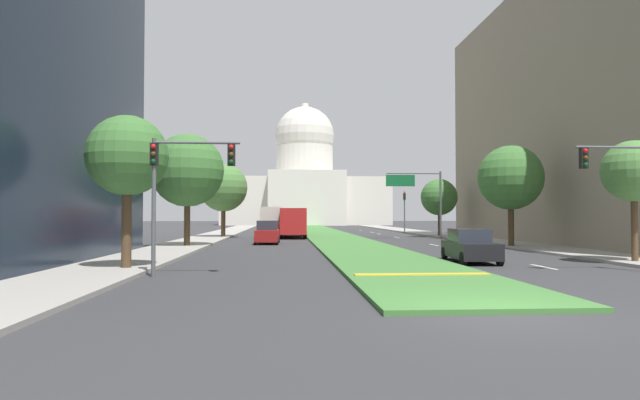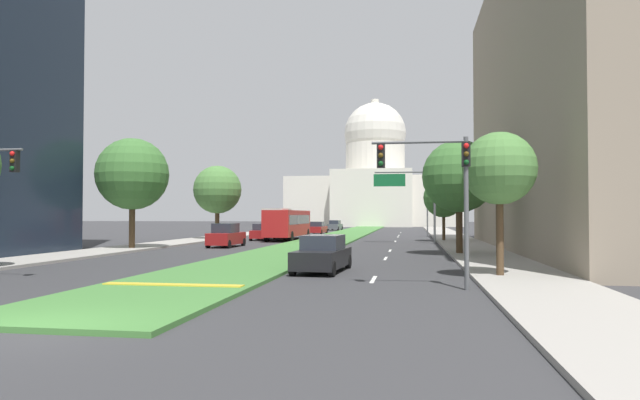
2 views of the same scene
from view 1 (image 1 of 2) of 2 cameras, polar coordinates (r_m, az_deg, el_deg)
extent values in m
plane|color=#333335|center=(70.89, 0.22, -3.44)|extent=(260.00, 260.00, 0.00)
cube|color=#427A38|center=(65.07, 0.58, -3.54)|extent=(5.48, 105.05, 0.14)
cube|color=gold|center=(20.25, 10.63, -7.67)|extent=(4.93, 0.50, 0.04)
cube|color=silver|center=(26.30, 22.45, -6.51)|extent=(0.16, 2.40, 0.01)
cube|color=silver|center=(36.10, 14.94, -5.19)|extent=(0.16, 2.40, 0.01)
cube|color=silver|center=(42.85, 11.88, -4.63)|extent=(0.16, 2.40, 0.01)
cube|color=silver|center=(56.19, 8.07, -3.91)|extent=(0.16, 2.40, 0.01)
cube|color=silver|center=(66.44, 6.20, -3.55)|extent=(0.16, 2.40, 0.01)
cube|color=silver|center=(71.23, 5.52, -3.42)|extent=(0.16, 2.40, 0.01)
cube|color=silver|center=(82.15, 4.26, -3.17)|extent=(0.16, 2.40, 0.01)
cube|color=#9E9991|center=(59.50, -10.97, -3.70)|extent=(4.00, 105.05, 0.15)
cube|color=#9E9991|center=(61.56, 12.60, -3.61)|extent=(4.00, 105.05, 0.15)
cube|color=gray|center=(50.60, 29.89, 8.09)|extent=(16.81, 36.98, 21.25)
cube|color=silver|center=(129.17, -1.62, -0.19)|extent=(37.93, 22.27, 10.79)
cube|color=silver|center=(116.07, -1.37, 0.23)|extent=(16.69, 4.00, 11.86)
cylinder|color=silver|center=(129.73, -1.62, 3.92)|extent=(13.43, 13.43, 7.82)
sphere|color=silver|center=(130.49, -1.61, 6.71)|extent=(14.08, 14.08, 14.08)
cylinder|color=silver|center=(131.55, -1.61, 9.44)|extent=(1.80, 1.80, 3.00)
cylinder|color=#515456|center=(21.24, -17.07, -0.75)|extent=(0.16, 0.16, 5.20)
cube|color=black|center=(21.36, -17.02, 4.62)|extent=(0.28, 0.24, 0.84)
sphere|color=red|center=(21.26, -17.10, 5.41)|extent=(0.18, 0.18, 0.18)
sphere|color=#4C380F|center=(21.23, -17.11, 4.66)|extent=(0.18, 0.18, 0.18)
sphere|color=#0F4219|center=(21.20, -17.12, 3.91)|extent=(0.18, 0.18, 0.18)
cylinder|color=#515456|center=(21.11, -12.76, 5.89)|extent=(3.20, 0.10, 0.10)
cube|color=black|center=(20.90, -9.28, 4.71)|extent=(0.28, 0.24, 0.84)
sphere|color=red|center=(20.79, -9.32, 5.52)|extent=(0.18, 0.18, 0.18)
sphere|color=#4C380F|center=(20.76, -9.32, 4.75)|extent=(0.18, 0.18, 0.18)
sphere|color=#0F4219|center=(20.73, -9.33, 3.98)|extent=(0.18, 0.18, 0.18)
cylinder|color=#515456|center=(24.96, 28.50, 4.89)|extent=(3.20, 0.10, 0.10)
cube|color=black|center=(24.25, 25.96, 3.98)|extent=(0.28, 0.24, 0.84)
sphere|color=red|center=(24.16, 26.11, 4.67)|extent=(0.18, 0.18, 0.18)
sphere|color=#4C380F|center=(24.13, 26.12, 4.01)|extent=(0.18, 0.18, 0.18)
sphere|color=#0F4219|center=(24.11, 26.13, 3.34)|extent=(0.18, 0.18, 0.18)
cylinder|color=#515456|center=(67.70, 8.87, -1.31)|extent=(0.16, 0.16, 5.20)
cube|color=black|center=(67.74, 8.86, 0.39)|extent=(0.28, 0.24, 0.84)
sphere|color=red|center=(67.61, 8.89, 0.63)|extent=(0.18, 0.18, 0.18)
sphere|color=#4C380F|center=(67.60, 8.89, 0.39)|extent=(0.18, 0.18, 0.18)
sphere|color=#0F4219|center=(67.59, 8.89, 0.15)|extent=(0.18, 0.18, 0.18)
cylinder|color=#515456|center=(53.49, 12.55, -0.53)|extent=(0.20, 0.20, 6.50)
cylinder|color=#515456|center=(52.95, 9.81, 2.77)|extent=(5.23, 0.12, 0.12)
cube|color=#146033|center=(52.56, 8.44, 2.03)|extent=(2.80, 0.08, 1.10)
cylinder|color=#4C3823|center=(23.82, -19.65, -2.42)|extent=(0.41, 0.41, 3.86)
sphere|color=#3D7033|center=(23.94, -19.59, 4.42)|extent=(3.34, 3.34, 3.34)
cylinder|color=#4C3823|center=(29.60, 30.14, -2.37)|extent=(0.30, 0.30, 3.60)
sphere|color=#4C7F3D|center=(29.67, 30.07, 2.66)|extent=(2.91, 2.91, 2.91)
cylinder|color=#4C3823|center=(39.60, -13.79, -1.94)|extent=(0.43, 0.43, 4.06)
sphere|color=#3D7033|center=(39.72, -13.75, 3.04)|extent=(5.19, 5.19, 5.19)
cylinder|color=#4C3823|center=(40.59, 19.42, -2.14)|extent=(0.41, 0.41, 3.70)
sphere|color=#3D7033|center=(40.67, 19.38, 2.23)|extent=(4.56, 4.56, 4.56)
cylinder|color=#4C3823|center=(54.95, -10.13, -2.02)|extent=(0.44, 0.44, 3.72)
sphere|color=#4C7F3D|center=(55.01, -10.11, 1.29)|extent=(4.78, 4.78, 4.78)
cylinder|color=#4C3823|center=(57.52, 12.42, -2.29)|extent=(0.29, 0.29, 3.11)
sphere|color=#3D7033|center=(57.54, 12.40, 0.30)|extent=(3.77, 3.77, 3.77)
cube|color=black|center=(27.67, 15.50, -5.06)|extent=(2.15, 4.73, 0.78)
cube|color=#282D38|center=(27.81, 15.39, -3.59)|extent=(1.76, 2.32, 0.63)
cylinder|color=black|center=(26.16, 18.37, -5.88)|extent=(0.26, 0.65, 0.64)
cylinder|color=black|center=(25.68, 14.80, -5.99)|extent=(0.26, 0.65, 0.64)
cylinder|color=black|center=(29.70, 16.12, -5.37)|extent=(0.26, 0.65, 0.64)
cylinder|color=black|center=(29.28, 12.95, -5.45)|extent=(0.26, 0.65, 0.64)
cube|color=maroon|center=(43.60, -5.54, -3.72)|extent=(1.89, 4.41, 0.90)
cube|color=#282D38|center=(43.40, -5.55, -2.65)|extent=(1.62, 2.13, 0.74)
cylinder|color=black|center=(45.39, -6.46, -4.08)|extent=(0.23, 0.64, 0.64)
cylinder|color=black|center=(45.31, -4.39, -4.09)|extent=(0.23, 0.64, 0.64)
cylinder|color=black|center=(41.94, -6.78, -4.29)|extent=(0.23, 0.64, 0.64)
cylinder|color=black|center=(41.85, -4.55, -4.30)|extent=(0.23, 0.64, 0.64)
cube|color=maroon|center=(55.46, -5.42, -3.32)|extent=(2.14, 4.53, 0.78)
cube|color=#282D38|center=(55.27, -5.41, -2.60)|extent=(1.77, 2.22, 0.64)
cylinder|color=black|center=(57.21, -6.33, -3.56)|extent=(0.26, 0.65, 0.64)
cylinder|color=black|center=(57.27, -4.64, -3.56)|extent=(0.26, 0.65, 0.64)
cylinder|color=black|center=(53.69, -6.25, -3.69)|extent=(0.26, 0.65, 0.64)
cylinder|color=black|center=(53.76, -4.44, -3.69)|extent=(0.26, 0.65, 0.64)
cube|color=maroon|center=(72.88, -3.02, -2.91)|extent=(2.05, 4.58, 0.77)
cube|color=#282D38|center=(72.68, -3.02, -2.36)|extent=(1.73, 2.23, 0.63)
cylinder|color=black|center=(74.71, -3.64, -3.09)|extent=(0.24, 0.65, 0.64)
cylinder|color=black|center=(74.67, -2.33, -3.09)|extent=(0.24, 0.65, 0.64)
cylinder|color=black|center=(71.11, -3.74, -3.17)|extent=(0.24, 0.65, 0.64)
cylinder|color=black|center=(71.06, -2.36, -3.17)|extent=(0.24, 0.65, 0.64)
cube|color=#4C5156|center=(90.77, -3.24, -2.64)|extent=(2.03, 4.21, 0.77)
cube|color=#282D38|center=(90.60, -3.25, -2.20)|extent=(1.67, 2.07, 0.63)
cylinder|color=black|center=(92.42, -3.68, -2.80)|extent=(0.26, 0.65, 0.64)
cylinder|color=black|center=(92.33, -2.69, -2.80)|extent=(0.26, 0.65, 0.64)
cylinder|color=black|center=(89.23, -3.81, -2.84)|extent=(0.26, 0.65, 0.64)
cylinder|color=black|center=(89.13, -2.79, -2.84)|extent=(0.26, 0.65, 0.64)
cube|color=navy|center=(63.85, -5.06, -2.34)|extent=(2.30, 2.00, 2.20)
cube|color=beige|center=(60.64, -5.12, -2.05)|extent=(2.30, 4.40, 2.80)
cylinder|color=black|center=(63.90, -6.01, -3.23)|extent=(0.30, 0.90, 0.90)
cylinder|color=black|center=(63.86, -4.12, -3.24)|extent=(0.30, 0.90, 0.90)
cylinder|color=black|center=(59.60, -6.16, -3.35)|extent=(0.30, 0.90, 0.90)
cylinder|color=black|center=(59.56, -4.14, -3.36)|extent=(0.30, 0.90, 0.90)
cube|color=#B21E1E|center=(55.98, -2.92, -2.19)|extent=(2.50, 11.00, 2.50)
cube|color=#232833|center=(55.98, -2.92, -1.84)|extent=(2.52, 10.12, 0.90)
cylinder|color=black|center=(60.30, -4.08, -3.29)|extent=(0.32, 1.00, 1.00)
cylinder|color=black|center=(60.33, -1.89, -3.29)|extent=(0.32, 1.00, 1.00)
cylinder|color=black|center=(52.10, -4.12, -3.56)|extent=(0.32, 1.00, 1.00)
cylinder|color=black|center=(52.14, -1.59, -3.56)|extent=(0.32, 1.00, 1.00)
camera|label=2|loc=(13.13, 79.58, 0.72)|focal=31.31mm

